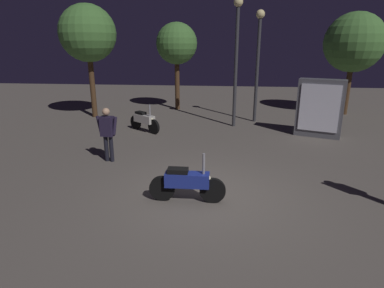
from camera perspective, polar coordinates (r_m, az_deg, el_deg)
name	(u,v)px	position (r m, az deg, el deg)	size (l,w,h in m)	color
ground_plane	(209,196)	(7.39, 3.05, -9.13)	(40.00, 40.00, 0.00)	#605951
motorcycle_blue_foreground	(187,183)	(6.95, -0.90, -6.87)	(1.66, 0.31, 1.11)	black
motorcycle_white_parked_left	(144,120)	(12.70, -8.47, 4.16)	(1.39, 1.07, 1.11)	black
person_rider_beside	(107,130)	(9.49, -14.76, 2.37)	(0.66, 0.29, 1.58)	black
streetlamp_near	(237,47)	(13.22, 7.91, 16.61)	(0.36, 0.36, 4.97)	#38383D
streetlamp_far	(258,52)	(14.24, 11.66, 15.68)	(0.36, 0.36, 4.62)	#38383D
tree_left_bg	(88,34)	(15.62, -18.00, 18.09)	(2.48, 2.48, 4.98)	#4C331E
tree_center_bg	(177,44)	(16.80, -2.73, 17.26)	(2.04, 2.04, 4.34)	#4C331E
tree_right_bg	(354,43)	(17.20, 26.81, 15.73)	(2.70, 2.70, 4.71)	#4C331E
kiosk_billboard	(320,108)	(12.64, 21.71, 5.90)	(1.67, 1.03, 2.10)	#595960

